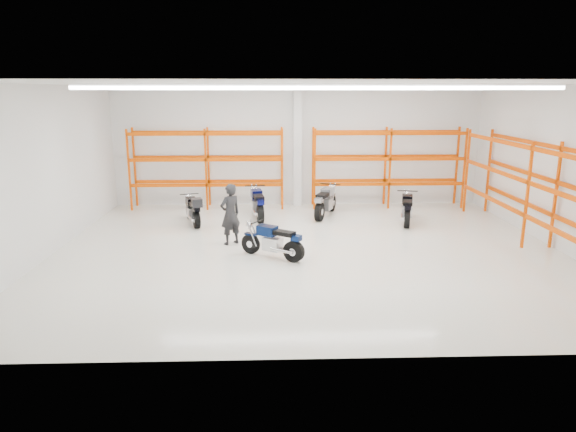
{
  "coord_description": "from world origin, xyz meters",
  "views": [
    {
      "loc": [
        -1.01,
        -13.69,
        4.34
      ],
      "look_at": [
        -0.54,
        0.5,
        0.86
      ],
      "focal_mm": 32.0,
      "sensor_mm": 36.0,
      "label": 1
    }
  ],
  "objects_px": {
    "motorcycle_back_b": "(257,204)",
    "structural_column": "(298,147)",
    "motorcycle_main": "(275,242)",
    "motorcycle_back_c": "(325,203)",
    "motorcycle_back_a": "(193,210)",
    "standing_man": "(230,214)",
    "motorcycle_back_d": "(407,209)"
  },
  "relations": [
    {
      "from": "structural_column",
      "to": "motorcycle_main",
      "type": "bearing_deg",
      "value": -98.15
    },
    {
      "from": "motorcycle_back_c",
      "to": "structural_column",
      "type": "bearing_deg",
      "value": 114.11
    },
    {
      "from": "motorcycle_back_b",
      "to": "standing_man",
      "type": "relative_size",
      "value": 1.22
    },
    {
      "from": "motorcycle_main",
      "to": "motorcycle_back_d",
      "type": "distance_m",
      "value": 5.7
    },
    {
      "from": "motorcycle_back_a",
      "to": "standing_man",
      "type": "distance_m",
      "value": 2.7
    },
    {
      "from": "motorcycle_back_a",
      "to": "motorcycle_back_b",
      "type": "height_order",
      "value": "motorcycle_back_b"
    },
    {
      "from": "motorcycle_back_b",
      "to": "standing_man",
      "type": "distance_m",
      "value": 3.16
    },
    {
      "from": "motorcycle_back_a",
      "to": "motorcycle_back_c",
      "type": "height_order",
      "value": "motorcycle_back_c"
    },
    {
      "from": "motorcycle_back_b",
      "to": "motorcycle_back_c",
      "type": "bearing_deg",
      "value": 3.83
    },
    {
      "from": "motorcycle_back_c",
      "to": "structural_column",
      "type": "distance_m",
      "value": 2.77
    },
    {
      "from": "motorcycle_main",
      "to": "motorcycle_back_a",
      "type": "bearing_deg",
      "value": 126.38
    },
    {
      "from": "motorcycle_back_a",
      "to": "standing_man",
      "type": "relative_size",
      "value": 1.09
    },
    {
      "from": "standing_man",
      "to": "structural_column",
      "type": "distance_m",
      "value": 5.79
    },
    {
      "from": "motorcycle_back_a",
      "to": "structural_column",
      "type": "bearing_deg",
      "value": 38.96
    },
    {
      "from": "motorcycle_main",
      "to": "motorcycle_back_c",
      "type": "distance_m",
      "value": 4.91
    },
    {
      "from": "motorcycle_main",
      "to": "structural_column",
      "type": "xyz_separation_m",
      "value": [
        0.93,
        6.52,
        1.81
      ]
    },
    {
      "from": "motorcycle_back_d",
      "to": "structural_column",
      "type": "bearing_deg",
      "value": 139.84
    },
    {
      "from": "motorcycle_main",
      "to": "standing_man",
      "type": "relative_size",
      "value": 0.95
    },
    {
      "from": "motorcycle_back_d",
      "to": "motorcycle_back_a",
      "type": "bearing_deg",
      "value": 179.52
    },
    {
      "from": "motorcycle_main",
      "to": "structural_column",
      "type": "bearing_deg",
      "value": 81.85
    },
    {
      "from": "motorcycle_back_d",
      "to": "standing_man",
      "type": "distance_m",
      "value": 6.14
    },
    {
      "from": "motorcycle_back_a",
      "to": "motorcycle_main",
      "type": "bearing_deg",
      "value": -53.62
    },
    {
      "from": "motorcycle_back_a",
      "to": "motorcycle_back_b",
      "type": "xyz_separation_m",
      "value": [
        2.1,
        0.79,
        0.01
      ]
    },
    {
      "from": "motorcycle_main",
      "to": "motorcycle_back_b",
      "type": "height_order",
      "value": "motorcycle_back_b"
    },
    {
      "from": "motorcycle_back_c",
      "to": "motorcycle_back_b",
      "type": "bearing_deg",
      "value": -176.17
    },
    {
      "from": "motorcycle_main",
      "to": "motorcycle_back_d",
      "type": "bearing_deg",
      "value": 38.61
    },
    {
      "from": "motorcycle_main",
      "to": "structural_column",
      "type": "relative_size",
      "value": 0.38
    },
    {
      "from": "standing_man",
      "to": "motorcycle_back_d",
      "type": "bearing_deg",
      "value": 163.8
    },
    {
      "from": "motorcycle_back_c",
      "to": "standing_man",
      "type": "bearing_deg",
      "value": -133.62
    },
    {
      "from": "motorcycle_main",
      "to": "structural_column",
      "type": "distance_m",
      "value": 6.83
    },
    {
      "from": "standing_man",
      "to": "structural_column",
      "type": "height_order",
      "value": "structural_column"
    },
    {
      "from": "motorcycle_back_b",
      "to": "structural_column",
      "type": "bearing_deg",
      "value": 54.86
    }
  ]
}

